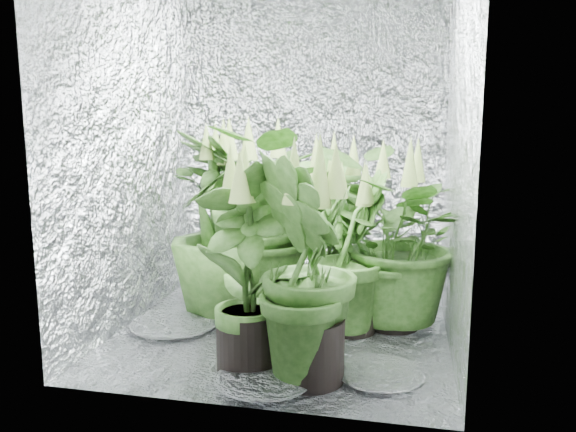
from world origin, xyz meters
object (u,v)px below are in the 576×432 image
at_px(plant_d, 220,226).
at_px(circulation_fan, 408,293).
at_px(plant_a, 261,217).
at_px(plant_f, 249,270).
at_px(plant_c, 352,255).
at_px(plant_e, 395,239).
at_px(plant_g, 309,273).
at_px(plant_b, 333,229).

relative_size(plant_d, circulation_fan, 3.08).
height_order(plant_a, plant_d, plant_a).
bearing_deg(plant_f, plant_a, 101.54).
bearing_deg(plant_a, plant_c, -27.70).
bearing_deg(plant_c, plant_e, 26.79).
relative_size(plant_e, plant_g, 1.03).
xyz_separation_m(plant_d, plant_g, (0.59, -0.66, -0.04)).
height_order(plant_c, plant_e, plant_e).
bearing_deg(plant_g, plant_b, 91.76).
relative_size(plant_e, circulation_fan, 2.99).
height_order(plant_f, circulation_fan, plant_f).
distance_m(plant_b, plant_d, 0.63).
distance_m(plant_e, plant_g, 0.75).
relative_size(plant_f, circulation_fan, 2.82).
xyz_separation_m(plant_a, circulation_fan, (0.81, -0.06, -0.37)).
distance_m(plant_a, plant_f, 0.83).
height_order(plant_b, plant_e, plant_b).
height_order(plant_d, plant_f, plant_d).
height_order(plant_a, circulation_fan, plant_a).
bearing_deg(plant_f, plant_g, -9.93).
bearing_deg(circulation_fan, plant_f, -124.32).
relative_size(plant_c, plant_f, 0.90).
distance_m(plant_c, plant_g, 0.58).
xyz_separation_m(plant_b, plant_d, (-0.56, -0.28, 0.05)).
bearing_deg(plant_e, plant_g, -115.35).
height_order(plant_a, plant_b, plant_a).
bearing_deg(circulation_fan, plant_c, -135.08).
height_order(plant_g, circulation_fan, plant_g).
bearing_deg(plant_d, circulation_fan, 7.21).
relative_size(plant_b, plant_d, 0.93).
xyz_separation_m(plant_a, plant_f, (0.16, -0.81, -0.08)).
xyz_separation_m(plant_b, plant_g, (0.03, -0.95, 0.00)).
bearing_deg(plant_c, circulation_fan, 38.12).
bearing_deg(plant_e, plant_f, -132.46).
distance_m(plant_c, plant_f, 0.64).
distance_m(plant_b, plant_e, 0.44).
height_order(plant_a, plant_e, plant_a).
relative_size(plant_e, plant_f, 1.06).
bearing_deg(plant_c, plant_a, 152.30).
bearing_deg(plant_f, plant_b, 75.90).
height_order(plant_c, circulation_fan, plant_c).
relative_size(plant_d, plant_f, 1.09).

